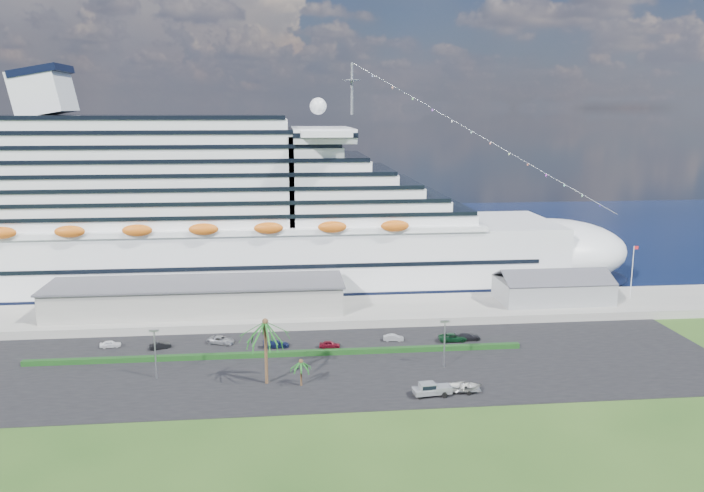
{
  "coord_description": "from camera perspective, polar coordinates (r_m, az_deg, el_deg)",
  "views": [
    {
      "loc": [
        -7.05,
        -100.55,
        43.51
      ],
      "look_at": [
        6.49,
        30.0,
        17.1
      ],
      "focal_mm": 35.0,
      "sensor_mm": 36.0,
      "label": 1
    }
  ],
  "objects": [
    {
      "name": "lamp_post_left",
      "position": [
        116.96,
        -16.07,
        -8.13
      ],
      "size": [
        1.6,
        0.35,
        8.27
      ],
      "color": "gray",
      "rests_on": "asphalt_lot"
    },
    {
      "name": "port_shed",
      "position": [
        157.39,
        16.35,
        -3.48
      ],
      "size": [
        24.0,
        12.31,
        7.37
      ],
      "color": "gray",
      "rests_on": "wharf"
    },
    {
      "name": "lamp_post_right",
      "position": [
        118.2,
        7.7,
        -7.57
      ],
      "size": [
        1.6,
        0.35,
        8.27
      ],
      "color": "gray",
      "rests_on": "asphalt_lot"
    },
    {
      "name": "boat_trailer",
      "position": [
        109.78,
        9.38,
        -11.42
      ],
      "size": [
        6.07,
        4.12,
        1.72
      ],
      "color": "gray",
      "rests_on": "asphalt_lot"
    },
    {
      "name": "cruise_ship",
      "position": [
        167.35,
        -10.82,
        1.96
      ],
      "size": [
        191.0,
        38.0,
        54.0
      ],
      "color": "silver",
      "rests_on": "ground"
    },
    {
      "name": "parked_car_0",
      "position": [
        135.47,
        -19.44,
        -7.69
      ],
      "size": [
        3.92,
        1.96,
        1.28
      ],
      "primitive_type": "imported",
      "rotation": [
        0.0,
        0.0,
        1.69
      ],
      "color": "white",
      "rests_on": "asphalt_lot"
    },
    {
      "name": "parked_car_6",
      "position": [
        132.52,
        8.39,
        -7.52
      ],
      "size": [
        5.41,
        2.51,
        1.5
      ],
      "primitive_type": "imported",
      "rotation": [
        0.0,
        0.0,
        1.57
      ],
      "color": "#0E391C",
      "rests_on": "asphalt_lot"
    },
    {
      "name": "terminal_building",
      "position": [
        146.83,
        -12.76,
        -4.11
      ],
      "size": [
        61.0,
        15.0,
        6.3
      ],
      "color": "gray",
      "rests_on": "wharf"
    },
    {
      "name": "parked_car_5",
      "position": [
        131.47,
        3.47,
        -7.62
      ],
      "size": [
        4.03,
        1.95,
        1.27
      ],
      "primitive_type": "imported",
      "rotation": [
        0.0,
        0.0,
        1.41
      ],
      "color": "#999BA0",
      "rests_on": "asphalt_lot"
    },
    {
      "name": "parked_car_1",
      "position": [
        131.99,
        -15.67,
        -7.96
      ],
      "size": [
        4.04,
        2.65,
        1.26
      ],
      "primitive_type": "imported",
      "rotation": [
        0.0,
        0.0,
        1.95
      ],
      "color": "black",
      "rests_on": "asphalt_lot"
    },
    {
      "name": "palm_short",
      "position": [
        110.51,
        -4.26,
        -9.79
      ],
      "size": [
        3.53,
        3.53,
        4.56
      ],
      "color": "#47301E",
      "rests_on": "ground"
    },
    {
      "name": "pickup_truck",
      "position": [
        108.1,
        6.62,
        -11.71
      ],
      "size": [
        6.08,
        2.77,
        2.08
      ],
      "color": "black",
      "rests_on": "asphalt_lot"
    },
    {
      "name": "parked_car_3",
      "position": [
        128.62,
        -6.33,
        -8.08
      ],
      "size": [
        4.93,
        2.25,
        1.4
      ],
      "primitive_type": "imported",
      "rotation": [
        0.0,
        0.0,
        1.63
      ],
      "color": "#131C45",
      "rests_on": "asphalt_lot"
    },
    {
      "name": "hedge",
      "position": [
        124.21,
        -6.07,
        -8.91
      ],
      "size": [
        88.0,
        1.1,
        0.9
      ],
      "primitive_type": "cube",
      "color": "black",
      "rests_on": "asphalt_lot"
    },
    {
      "name": "asphalt_lot",
      "position": [
        119.92,
        -2.18,
        -9.87
      ],
      "size": [
        140.0,
        38.0,
        0.12
      ],
      "primitive_type": "cube",
      "color": "black",
      "rests_on": "ground"
    },
    {
      "name": "ground",
      "position": [
        109.79,
        -1.8,
        -11.98
      ],
      "size": [
        420.0,
        420.0,
        0.0
      ],
      "primitive_type": "plane",
      "color": "#234617",
      "rests_on": "ground"
    },
    {
      "name": "palm_tall",
      "position": [
        110.07,
        -7.21,
        -6.87
      ],
      "size": [
        8.82,
        8.82,
        11.13
      ],
      "color": "#47301E",
      "rests_on": "ground"
    },
    {
      "name": "parked_car_2",
      "position": [
        132.03,
        -10.83,
        -7.69
      ],
      "size": [
        5.63,
        4.21,
        1.42
      ],
      "primitive_type": "imported",
      "rotation": [
        0.0,
        0.0,
        1.16
      ],
      "color": "#96979E",
      "rests_on": "asphalt_lot"
    },
    {
      "name": "parked_car_7",
      "position": [
        133.43,
        9.58,
        -7.44
      ],
      "size": [
        5.02,
        2.17,
        1.44
      ],
      "primitive_type": "imported",
      "rotation": [
        0.0,
        0.0,
        1.6
      ],
      "color": "black",
      "rests_on": "asphalt_lot"
    },
    {
      "name": "water",
      "position": [
        234.72,
        -4.1,
        0.67
      ],
      "size": [
        420.0,
        160.0,
        0.02
      ],
      "primitive_type": "cube",
      "color": "black",
      "rests_on": "ground"
    },
    {
      "name": "wharf",
      "position": [
        147.04,
        -2.93,
        -5.48
      ],
      "size": [
        240.0,
        20.0,
        1.8
      ],
      "primitive_type": "cube",
      "color": "gray",
      "rests_on": "ground"
    },
    {
      "name": "parked_car_4",
      "position": [
        127.71,
        -1.87,
        -8.18
      ],
      "size": [
        4.0,
        1.96,
        1.31
      ],
      "primitive_type": "imported",
      "rotation": [
        0.0,
        0.0,
        1.46
      ],
      "color": "maroon",
      "rests_on": "asphalt_lot"
    },
    {
      "name": "flagpole",
      "position": [
        164.13,
        22.27,
        -1.88
      ],
      "size": [
        1.08,
        0.16,
        12.0
      ],
      "color": "silver",
      "rests_on": "wharf"
    }
  ]
}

